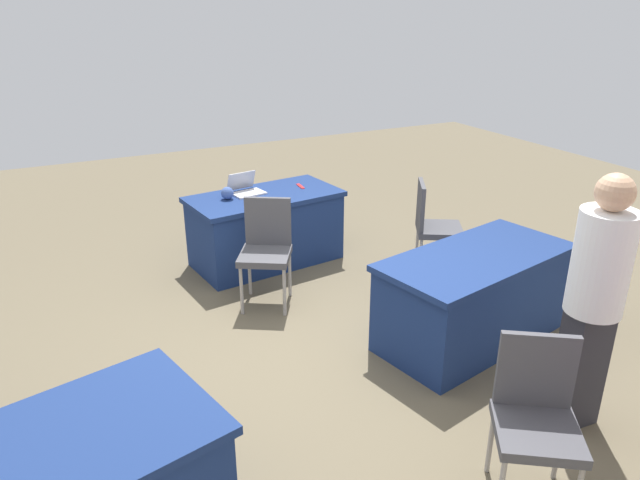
{
  "coord_description": "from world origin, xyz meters",
  "views": [
    {
      "loc": [
        1.73,
        3.58,
        2.59
      ],
      "look_at": [
        -0.15,
        -0.13,
        0.9
      ],
      "focal_mm": 33.08,
      "sensor_mm": 36.0,
      "label": 1
    }
  ],
  "objects_px": {
    "yarn_ball": "(227,193)",
    "chair_tucked_right": "(433,222)",
    "laptop_silver": "(246,189)",
    "scissors_red": "(300,186)",
    "chair_tucked_left": "(536,412)",
    "table_foreground": "(266,228)",
    "chair_near_front": "(266,245)",
    "person_attendee_standing": "(595,293)",
    "table_back_left": "(473,297)"
  },
  "relations": [
    {
      "from": "chair_tucked_right",
      "to": "person_attendee_standing",
      "type": "xyz_separation_m",
      "value": [
        0.55,
        2.31,
        0.4
      ]
    },
    {
      "from": "scissors_red",
      "to": "chair_tucked_left",
      "type": "bearing_deg",
      "value": 0.88
    },
    {
      "from": "table_foreground",
      "to": "scissors_red",
      "type": "bearing_deg",
      "value": -169.53
    },
    {
      "from": "table_back_left",
      "to": "yarn_ball",
      "type": "bearing_deg",
      "value": -59.53
    },
    {
      "from": "person_attendee_standing",
      "to": "chair_near_front",
      "type": "bearing_deg",
      "value": 118.88
    },
    {
      "from": "yarn_ball",
      "to": "chair_tucked_right",
      "type": "bearing_deg",
      "value": 149.78
    },
    {
      "from": "yarn_ball",
      "to": "person_attendee_standing",
      "type": "bearing_deg",
      "value": 110.04
    },
    {
      "from": "chair_tucked_right",
      "to": "scissors_red",
      "type": "distance_m",
      "value": 1.45
    },
    {
      "from": "person_attendee_standing",
      "to": "table_back_left",
      "type": "bearing_deg",
      "value": 89.56
    },
    {
      "from": "scissors_red",
      "to": "laptop_silver",
      "type": "bearing_deg",
      "value": -88.13
    },
    {
      "from": "laptop_silver",
      "to": "scissors_red",
      "type": "height_order",
      "value": "laptop_silver"
    },
    {
      "from": "table_back_left",
      "to": "laptop_silver",
      "type": "xyz_separation_m",
      "value": [
        1.06,
        -2.32,
        0.41
      ]
    },
    {
      "from": "table_foreground",
      "to": "yarn_ball",
      "type": "bearing_deg",
      "value": -2.75
    },
    {
      "from": "chair_near_front",
      "to": "chair_tucked_left",
      "type": "xyz_separation_m",
      "value": [
        -0.43,
        2.78,
        -0.02
      ]
    },
    {
      "from": "chair_near_front",
      "to": "scissors_red",
      "type": "bearing_deg",
      "value": -98.72
    },
    {
      "from": "chair_near_front",
      "to": "person_attendee_standing",
      "type": "height_order",
      "value": "person_attendee_standing"
    },
    {
      "from": "table_foreground",
      "to": "table_back_left",
      "type": "xyz_separation_m",
      "value": [
        -0.91,
        2.19,
        0.0
      ]
    },
    {
      "from": "table_foreground",
      "to": "chair_tucked_left",
      "type": "distance_m",
      "value": 3.63
    },
    {
      "from": "chair_tucked_left",
      "to": "person_attendee_standing",
      "type": "relative_size",
      "value": 0.56
    },
    {
      "from": "laptop_silver",
      "to": "scissors_red",
      "type": "distance_m",
      "value": 0.6
    },
    {
      "from": "chair_near_front",
      "to": "scissors_red",
      "type": "relative_size",
      "value": 5.36
    },
    {
      "from": "person_attendee_standing",
      "to": "scissors_red",
      "type": "relative_size",
      "value": 9.43
    },
    {
      "from": "chair_tucked_right",
      "to": "person_attendee_standing",
      "type": "distance_m",
      "value": 2.41
    },
    {
      "from": "chair_near_front",
      "to": "laptop_silver",
      "type": "xyz_separation_m",
      "value": [
        -0.18,
        -0.97,
        0.23
      ]
    },
    {
      "from": "table_foreground",
      "to": "chair_tucked_left",
      "type": "bearing_deg",
      "value": 91.73
    },
    {
      "from": "person_attendee_standing",
      "to": "laptop_silver",
      "type": "bearing_deg",
      "value": 109.77
    },
    {
      "from": "person_attendee_standing",
      "to": "scissors_red",
      "type": "bearing_deg",
      "value": 100.34
    },
    {
      "from": "yarn_ball",
      "to": "scissors_red",
      "type": "relative_size",
      "value": 0.7
    },
    {
      "from": "chair_near_front",
      "to": "scissors_red",
      "type": "height_order",
      "value": "chair_near_front"
    },
    {
      "from": "chair_tucked_left",
      "to": "chair_tucked_right",
      "type": "distance_m",
      "value": 2.9
    },
    {
      "from": "chair_near_front",
      "to": "yarn_ball",
      "type": "height_order",
      "value": "chair_near_front"
    },
    {
      "from": "yarn_ball",
      "to": "table_foreground",
      "type": "bearing_deg",
      "value": 177.25
    },
    {
      "from": "chair_tucked_right",
      "to": "laptop_silver",
      "type": "relative_size",
      "value": 2.62
    },
    {
      "from": "chair_tucked_left",
      "to": "scissors_red",
      "type": "xyz_separation_m",
      "value": [
        -0.34,
        -3.71,
        0.22
      ]
    },
    {
      "from": "chair_tucked_left",
      "to": "laptop_silver",
      "type": "bearing_deg",
      "value": -51.62
    },
    {
      "from": "table_back_left",
      "to": "chair_tucked_right",
      "type": "distance_m",
      "value": 1.28
    },
    {
      "from": "laptop_silver",
      "to": "yarn_ball",
      "type": "bearing_deg",
      "value": 14.06
    },
    {
      "from": "chair_tucked_right",
      "to": "person_attendee_standing",
      "type": "height_order",
      "value": "person_attendee_standing"
    },
    {
      "from": "table_back_left",
      "to": "chair_near_front",
      "type": "distance_m",
      "value": 1.85
    },
    {
      "from": "yarn_ball",
      "to": "scissors_red",
      "type": "distance_m",
      "value": 0.84
    },
    {
      "from": "person_attendee_standing",
      "to": "laptop_silver",
      "type": "height_order",
      "value": "person_attendee_standing"
    },
    {
      "from": "chair_tucked_left",
      "to": "chair_tucked_right",
      "type": "xyz_separation_m",
      "value": [
        -1.27,
        -2.61,
        0.01
      ]
    },
    {
      "from": "laptop_silver",
      "to": "yarn_ball",
      "type": "height_order",
      "value": "laptop_silver"
    },
    {
      "from": "chair_tucked_right",
      "to": "scissors_red",
      "type": "xyz_separation_m",
      "value": [
        0.94,
        -1.09,
        0.21
      ]
    },
    {
      "from": "table_foreground",
      "to": "chair_near_front",
      "type": "xyz_separation_m",
      "value": [
        0.33,
        0.84,
        0.18
      ]
    },
    {
      "from": "chair_tucked_right",
      "to": "yarn_ball",
      "type": "relative_size",
      "value": 7.53
    },
    {
      "from": "table_back_left",
      "to": "chair_tucked_right",
      "type": "height_order",
      "value": "chair_tucked_right"
    },
    {
      "from": "person_attendee_standing",
      "to": "yarn_ball",
      "type": "distance_m",
      "value": 3.55
    },
    {
      "from": "laptop_silver",
      "to": "chair_near_front",
      "type": "bearing_deg",
      "value": 69.51
    },
    {
      "from": "chair_tucked_right",
      "to": "yarn_ball",
      "type": "bearing_deg",
      "value": -89.43
    }
  ]
}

